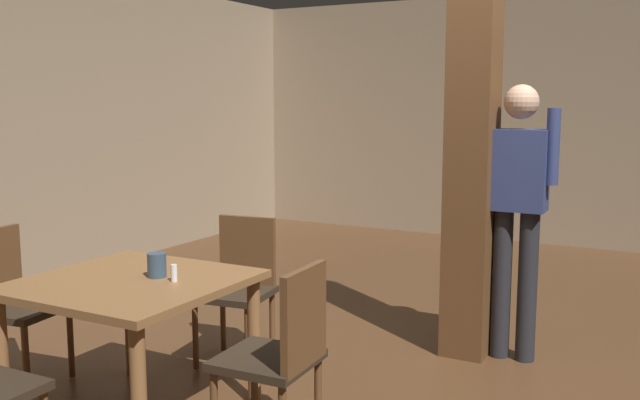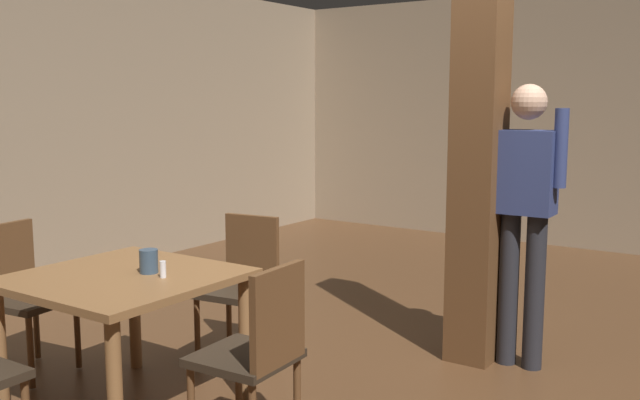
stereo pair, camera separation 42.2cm
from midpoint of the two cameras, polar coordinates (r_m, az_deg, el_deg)
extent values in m
plane|color=#4C301C|center=(4.21, 7.18, -14.79)|extent=(10.80, 10.80, 0.00)
cube|color=gray|center=(8.24, 18.93, 6.05)|extent=(8.00, 0.10, 2.80)
cube|color=brown|center=(4.48, 9.46, 5.01)|extent=(0.28, 0.28, 2.80)
cube|color=brown|center=(3.78, -18.02, -6.38)|extent=(1.02, 1.02, 0.04)
cylinder|color=brown|center=(3.91, -8.45, -11.18)|extent=(0.07, 0.07, 0.70)
cylinder|color=brown|center=(4.47, -17.61, -8.99)|extent=(0.07, 0.07, 0.70)
cylinder|color=brown|center=(3.95, -27.03, -11.80)|extent=(0.07, 0.07, 0.70)
cube|color=#2D2319|center=(4.45, -9.63, -7.43)|extent=(0.48, 0.48, 0.04)
cube|color=brown|center=(4.56, -8.49, -4.12)|extent=(0.38, 0.09, 0.45)
cylinder|color=brown|center=(4.29, -8.68, -11.16)|extent=(0.04, 0.04, 0.43)
cylinder|color=brown|center=(4.46, -12.68, -10.50)|extent=(0.04, 0.04, 0.43)
cylinder|color=brown|center=(4.58, -6.52, -9.85)|extent=(0.04, 0.04, 0.43)
cylinder|color=brown|center=(4.74, -10.35, -9.30)|extent=(0.04, 0.04, 0.43)
cube|color=#2D2319|center=(3.36, -7.96, -12.61)|extent=(0.44, 0.44, 0.04)
cube|color=brown|center=(3.19, -5.13, -9.43)|extent=(0.05, 0.38, 0.45)
cylinder|color=brown|center=(3.67, -8.67, -14.58)|extent=(0.04, 0.04, 0.43)
cylinder|color=brown|center=(3.49, -3.75, -15.68)|extent=(0.04, 0.04, 0.43)
cube|color=#2D2319|center=(4.50, -25.25, -7.95)|extent=(0.47, 0.47, 0.04)
cylinder|color=brown|center=(4.56, -21.92, -10.50)|extent=(0.04, 0.04, 0.43)
cylinder|color=brown|center=(4.33, -25.14, -11.69)|extent=(0.04, 0.04, 0.43)
cylinder|color=brown|center=(4.80, -25.02, -9.76)|extent=(0.04, 0.04, 0.43)
cylinder|color=#33475B|center=(3.76, -16.10, -5.06)|extent=(0.10, 0.10, 0.12)
cylinder|color=silver|center=(3.65, -14.89, -5.71)|extent=(0.03, 0.03, 0.09)
cube|color=navy|center=(4.47, 13.05, 2.33)|extent=(0.34, 0.21, 0.50)
sphere|color=tan|center=(4.45, 13.23, 7.66)|extent=(0.21, 0.21, 0.21)
cylinder|color=#232328|center=(4.58, 13.74, -6.79)|extent=(0.12, 0.12, 0.95)
cylinder|color=#232328|center=(4.62, 11.80, -6.61)|extent=(0.12, 0.12, 0.95)
cylinder|color=navy|center=(4.41, 15.56, 4.13)|extent=(0.08, 0.08, 0.46)
cylinder|color=navy|center=(4.51, 10.72, 4.36)|extent=(0.08, 0.08, 0.46)
camera|label=1|loc=(0.21, -92.86, -0.41)|focal=40.00mm
camera|label=2|loc=(0.21, 87.14, 0.41)|focal=40.00mm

